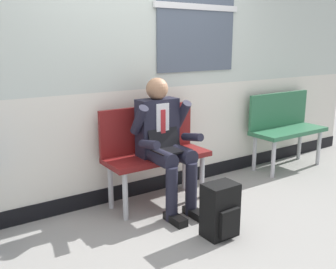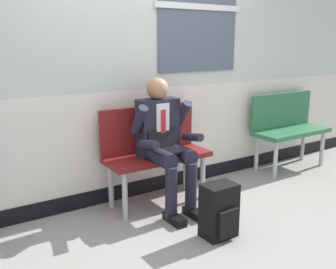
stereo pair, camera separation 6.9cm
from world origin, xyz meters
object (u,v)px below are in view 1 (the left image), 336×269
object	(u,v)px
backpack	(221,211)
bench_empty	(285,124)
bench_with_person	(153,147)
person_seated	(165,141)

from	to	relation	value
backpack	bench_empty	bearing A→B (deg)	26.08
bench_empty	bench_with_person	bearing A→B (deg)	179.96
bench_empty	person_seated	world-z (taller)	person_seated
bench_with_person	bench_empty	distance (m)	1.97
backpack	bench_with_person	bearing A→B (deg)	93.93
bench_with_person	person_seated	xyz separation A→B (m)	(-0.00, -0.20, 0.11)
bench_empty	backpack	distance (m)	2.15
bench_empty	backpack	bearing A→B (deg)	-153.92
bench_empty	backpack	xyz separation A→B (m)	(-1.91, -0.93, -0.33)
person_seated	bench_empty	bearing A→B (deg)	5.82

